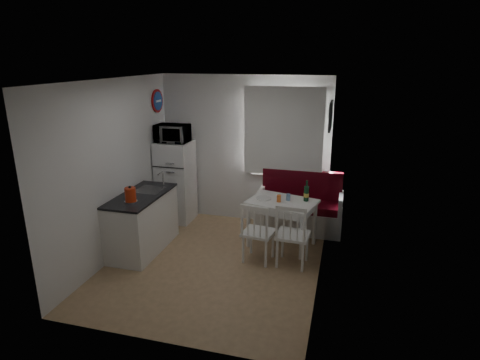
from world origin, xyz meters
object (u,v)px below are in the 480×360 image
object	(u,v)px
wine_bottle	(306,191)
kettle	(130,195)
dining_table	(282,206)
bench	(300,211)
chair_right	(292,229)
microwave	(172,133)
fridge	(176,181)
kitchen_counter	(143,222)
chair_left	(257,227)

from	to	relation	value
wine_bottle	kettle	bearing A→B (deg)	-154.03
dining_table	bench	bearing A→B (deg)	87.49
dining_table	chair_right	world-z (taller)	chair_right
bench	microwave	bearing A→B (deg)	-175.81
fridge	wine_bottle	bearing A→B (deg)	-11.07
bench	microwave	world-z (taller)	microwave
microwave	wine_bottle	bearing A→B (deg)	-9.90
fridge	dining_table	bearing A→B (deg)	-15.57
kettle	chair_right	bearing A→B (deg)	9.48
kitchen_counter	dining_table	distance (m)	2.17
chair_right	bench	bearing A→B (deg)	95.90
chair_left	wine_bottle	xyz separation A→B (m)	(0.60, 0.76, 0.35)
bench	chair_right	size ratio (longest dim) A/B	2.79
chair_left	microwave	distance (m)	2.38
kitchen_counter	wine_bottle	xyz separation A→B (m)	(2.40, 0.78, 0.46)
fridge	kettle	world-z (taller)	fridge
dining_table	kettle	distance (m)	2.28
fridge	chair_left	bearing A→B (deg)	-34.65
kitchen_counter	chair_left	size ratio (longest dim) A/B	2.69
kitchen_counter	fridge	bearing A→B (deg)	89.10
chair_right	microwave	distance (m)	2.76
chair_right	kettle	xyz separation A→B (m)	(-2.25, -0.38, 0.43)
kettle	chair_left	bearing A→B (deg)	12.25
kitchen_counter	wine_bottle	bearing A→B (deg)	17.99
chair_left	bench	bearing A→B (deg)	78.65
fridge	kettle	distance (m)	1.64
bench	chair_left	distance (m)	1.43
kettle	microwave	bearing A→B (deg)	91.10
dining_table	fridge	xyz separation A→B (m)	(-2.03, 0.57, 0.06)
kitchen_counter	wine_bottle	size ratio (longest dim) A/B	4.03
chair_left	chair_right	world-z (taller)	chair_right
dining_table	microwave	world-z (taller)	microwave
fridge	bench	bearing A→B (deg)	2.91
bench	chair_left	bearing A→B (deg)	-108.50
bench	chair_right	xyz separation A→B (m)	(0.05, -1.35, 0.25)
dining_table	kettle	world-z (taller)	kettle
bench	dining_table	world-z (taller)	bench
fridge	microwave	size ratio (longest dim) A/B	2.62
dining_table	wine_bottle	xyz separation A→B (m)	(0.35, 0.10, 0.25)
dining_table	fridge	bearing A→B (deg)	178.28
microwave	kettle	distance (m)	1.67
kitchen_counter	kettle	world-z (taller)	kitchen_counter
kitchen_counter	bench	xyz separation A→B (m)	(2.25, 1.36, -0.12)
kettle	dining_table	bearing A→B (deg)	27.58
kitchen_counter	chair_left	distance (m)	1.80
fridge	wine_bottle	xyz separation A→B (m)	(2.38, -0.47, 0.18)
dining_table	wine_bottle	world-z (taller)	wine_bottle
fridge	chair_right	bearing A→B (deg)	-28.43
chair_left	microwave	xyz separation A→B (m)	(-1.78, 1.18, 1.05)
bench	fridge	bearing A→B (deg)	-177.09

